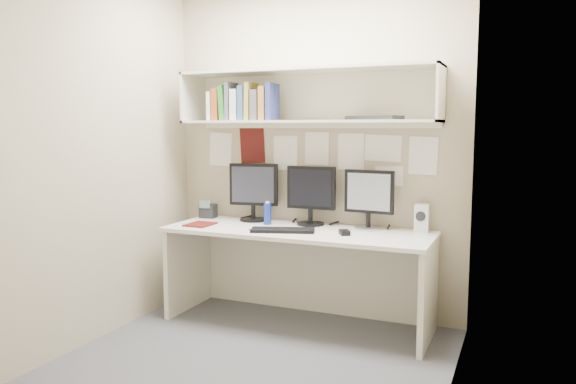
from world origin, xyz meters
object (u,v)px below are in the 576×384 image
at_px(desk, 298,277).
at_px(monitor_center, 311,193).
at_px(desk_phone, 208,211).
at_px(speaker, 422,218).
at_px(monitor_right, 369,197).
at_px(monitor_left, 254,190).
at_px(keyboard, 283,230).
at_px(maroon_notebook, 200,224).

distance_m(desk, monitor_center, 0.65).
bearing_deg(desk_phone, speaker, -4.00).
bearing_deg(monitor_right, monitor_left, -174.89).
distance_m(desk, desk_phone, 1.01).
height_order(monitor_center, speaker, monitor_center).
xyz_separation_m(desk, monitor_center, (0.02, 0.22, 0.61)).
relative_size(monitor_center, desk_phone, 3.01).
relative_size(desk, keyboard, 4.34).
height_order(monitor_right, speaker, monitor_right).
height_order(desk, monitor_left, monitor_left).
xyz_separation_m(monitor_right, maroon_notebook, (-1.25, -0.36, -0.24)).
bearing_deg(monitor_center, monitor_left, -179.90).
relative_size(desk, monitor_center, 4.38).
xyz_separation_m(desk, monitor_left, (-0.48, 0.22, 0.62)).
distance_m(desk, monitor_left, 0.81).
height_order(monitor_left, monitor_right, monitor_left).
bearing_deg(maroon_notebook, keyboard, 0.51).
bearing_deg(speaker, monitor_left, 177.62).
height_order(desk, monitor_right, monitor_right).
xyz_separation_m(monitor_left, monitor_right, (0.96, 0.00, -0.01)).
bearing_deg(desk, maroon_notebook, -169.88).
height_order(desk, monitor_center, monitor_center).
distance_m(monitor_center, maroon_notebook, 0.90).
relative_size(monitor_left, keyboard, 1.01).
relative_size(monitor_left, maroon_notebook, 2.04).
height_order(monitor_center, keyboard, monitor_center).
height_order(desk, desk_phone, desk_phone).
relative_size(keyboard, maroon_notebook, 2.02).
height_order(monitor_right, maroon_notebook, monitor_right).
distance_m(maroon_notebook, desk_phone, 0.36).
bearing_deg(monitor_right, desk_phone, -174.04).
distance_m(desk, speaker, 1.02).
relative_size(maroon_notebook, desk_phone, 1.50).
relative_size(desk, maroon_notebook, 8.78).
bearing_deg(keyboard, speaker, 5.18).
height_order(desk, keyboard, keyboard).
bearing_deg(desk, keyboard, -115.28).
xyz_separation_m(keyboard, speaker, (0.93, 0.39, 0.09)).
bearing_deg(monitor_center, keyboard, -103.16).
xyz_separation_m(desk, keyboard, (-0.07, -0.14, 0.37)).
distance_m(monitor_center, keyboard, 0.44).
relative_size(monitor_center, speaker, 2.26).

